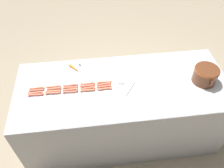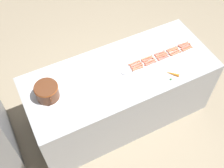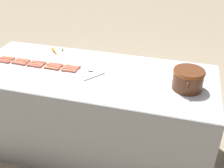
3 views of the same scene
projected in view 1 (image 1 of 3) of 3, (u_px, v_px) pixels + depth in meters
ground_plane at (121, 131)px, 3.08m from camera, size 20.00×20.00×0.00m
griddle_counter at (122, 110)px, 2.75m from camera, size 0.93×2.26×0.90m
hot_dog_0 at (37, 88)px, 2.38m from camera, size 0.03×0.16×0.02m
hot_dog_1 at (54, 87)px, 2.39m from camera, size 0.03×0.16×0.02m
hot_dog_2 at (71, 85)px, 2.40m from camera, size 0.03×0.16×0.02m
hot_dog_3 at (88, 84)px, 2.42m from camera, size 0.03×0.16×0.02m
hot_dog_4 at (104, 82)px, 2.44m from camera, size 0.03×0.16×0.02m
hot_dog_5 at (36, 90)px, 2.36m from camera, size 0.02×0.16×0.02m
hot_dog_6 at (54, 89)px, 2.37m from camera, size 0.03×0.16×0.02m
hot_dog_7 at (70, 87)px, 2.38m from camera, size 0.03×0.16×0.02m
hot_dog_8 at (87, 86)px, 2.40m from camera, size 0.02×0.16×0.02m
hot_dog_9 at (104, 84)px, 2.42m from camera, size 0.03×0.16×0.02m
hot_dog_10 at (35, 93)px, 2.33m from camera, size 0.03×0.16×0.02m
hot_dog_11 at (53, 91)px, 2.35m from camera, size 0.03×0.16×0.02m
hot_dog_12 at (70, 90)px, 2.36m from camera, size 0.02×0.16×0.02m
hot_dog_13 at (88, 88)px, 2.38m from camera, size 0.03×0.16×0.02m
hot_dog_14 at (104, 86)px, 2.39m from camera, size 0.03×0.16×0.02m
hot_dog_15 at (36, 95)px, 2.32m from camera, size 0.03×0.16×0.02m
hot_dog_16 at (53, 93)px, 2.33m from camera, size 0.03×0.16×0.02m
hot_dog_17 at (70, 92)px, 2.34m from camera, size 0.03×0.16×0.02m
hot_dog_18 at (88, 90)px, 2.36m from camera, size 0.03×0.16×0.02m
hot_dog_19 at (104, 89)px, 2.37m from camera, size 0.03×0.16×0.02m
bean_pot at (206, 74)px, 2.39m from camera, size 0.32×0.26×0.17m
serving_spoon at (124, 84)px, 2.42m from camera, size 0.24×0.19×0.02m
carrot at (75, 68)px, 2.58m from camera, size 0.15×0.14×0.03m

